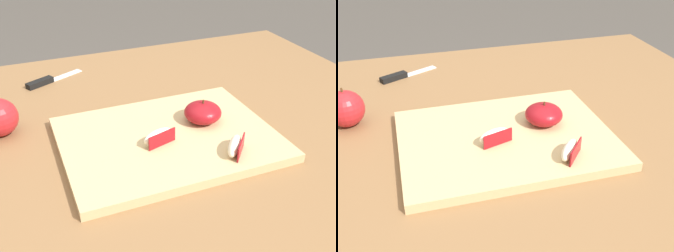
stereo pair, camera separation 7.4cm
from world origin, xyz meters
TOP-DOWN VIEW (x-y plane):
  - dining_table at (0.00, 0.00)m, footprint 1.33×0.92m
  - cutting_board at (0.07, -0.08)m, footprint 0.40×0.31m
  - apple_half_skin_up at (0.16, -0.06)m, footprint 0.07×0.07m
  - apple_wedge_back at (0.05, -0.10)m, footprint 0.07×0.04m
  - apple_wedge_front at (0.16, -0.18)m, footprint 0.06×0.06m
  - paring_knife at (-0.11, 0.29)m, footprint 0.15×0.09m

SIDE VIEW (x-z plane):
  - dining_table at x=0.00m, z-range 0.29..1.07m
  - paring_knife at x=-0.11m, z-range 0.78..0.79m
  - cutting_board at x=0.07m, z-range 0.78..0.80m
  - apple_wedge_back at x=0.05m, z-range 0.80..0.83m
  - apple_wedge_front at x=0.16m, z-range 0.80..0.83m
  - apple_half_skin_up at x=0.16m, z-range 0.79..0.84m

